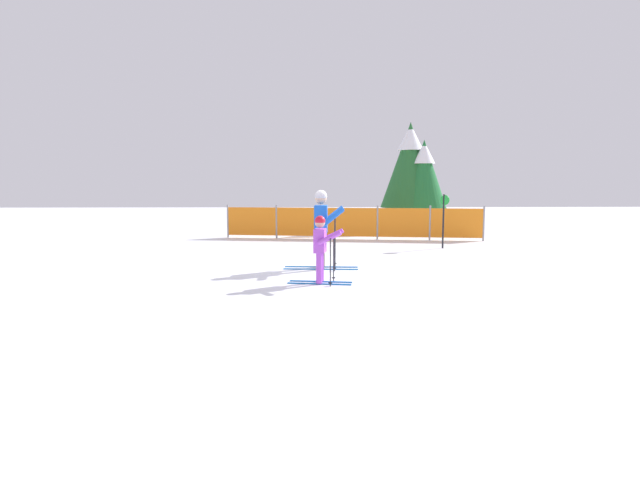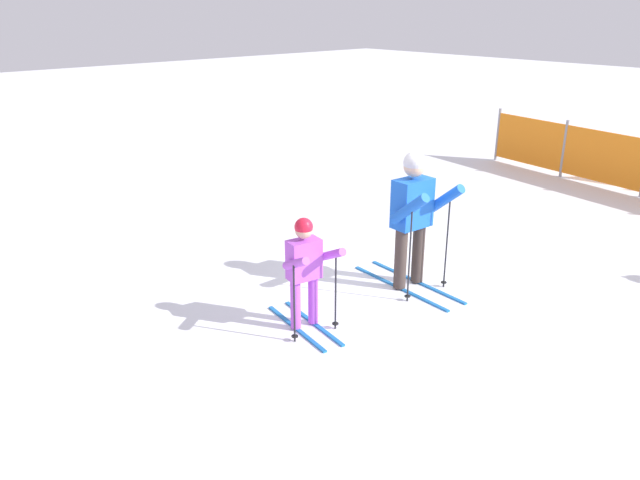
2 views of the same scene
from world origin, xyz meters
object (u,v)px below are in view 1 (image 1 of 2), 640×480
Objects in this scene: skier_adult at (322,222)px; conifer_far at (410,164)px; conifer_near at (424,175)px; skier_child at (321,244)px; trail_marker at (444,215)px; safety_fence at (352,222)px.

skier_adult is 0.39× the size of conifer_far.
conifer_far is 0.76m from conifer_near.
trail_marker is (3.61, 5.01, 0.21)m from skier_child.
trail_marker reaches higher than skier_child.
conifer_near reaches higher than skier_adult.
conifer_near is (0.46, -0.42, -0.45)m from conifer_far.
trail_marker is at bearing -92.24° from conifer_far.
safety_fence is 3.45m from trail_marker.
skier_adult is 5.98m from safety_fence.
safety_fence is (1.16, 5.85, -0.44)m from skier_adult.
conifer_far reaches higher than safety_fence.
skier_adult reaches higher than trail_marker.
safety_fence is at bearing 90.25° from skier_child.
conifer_far is at bearing 80.19° from skier_child.
trail_marker is (2.38, -2.46, 0.38)m from safety_fence.
skier_adult reaches higher than skier_child.
skier_adult is at bearing 97.26° from skier_child.
trail_marker is at bearing 63.81° from skier_child.
safety_fence is 4.80m from conifer_far.
conifer_far is 6.15m from trail_marker.
skier_child is 0.35× the size of conifer_near.
conifer_far is at bearing 137.30° from conifer_near.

